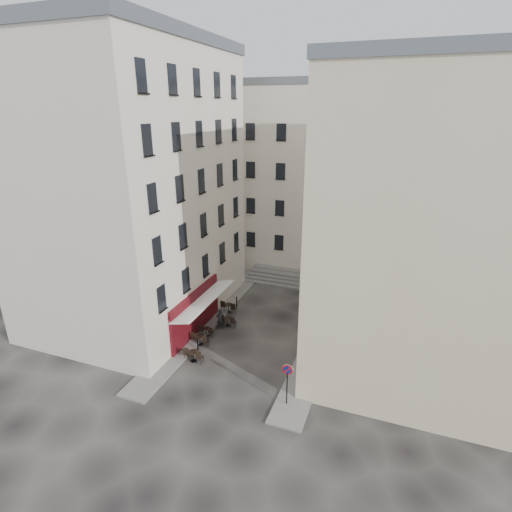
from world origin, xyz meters
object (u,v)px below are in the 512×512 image
at_px(no_parking_sign, 287,377).
at_px(bistro_table_a, 194,355).
at_px(pedestrian, 220,319).
at_px(bistro_table_b, 200,339).

height_order(no_parking_sign, bistro_table_a, no_parking_sign).
bearing_deg(pedestrian, bistro_table_a, 59.42).
height_order(bistro_table_b, pedestrian, pedestrian).
distance_m(no_parking_sign, bistro_table_b, 8.59).
bearing_deg(bistro_table_a, pedestrian, 92.09).
relative_size(no_parking_sign, bistro_table_b, 2.04).
height_order(bistro_table_a, pedestrian, pedestrian).
height_order(no_parking_sign, pedestrian, no_parking_sign).
distance_m(bistro_table_b, pedestrian, 2.66).
xyz_separation_m(no_parking_sign, bistro_table_b, (-7.56, 3.82, -1.46)).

